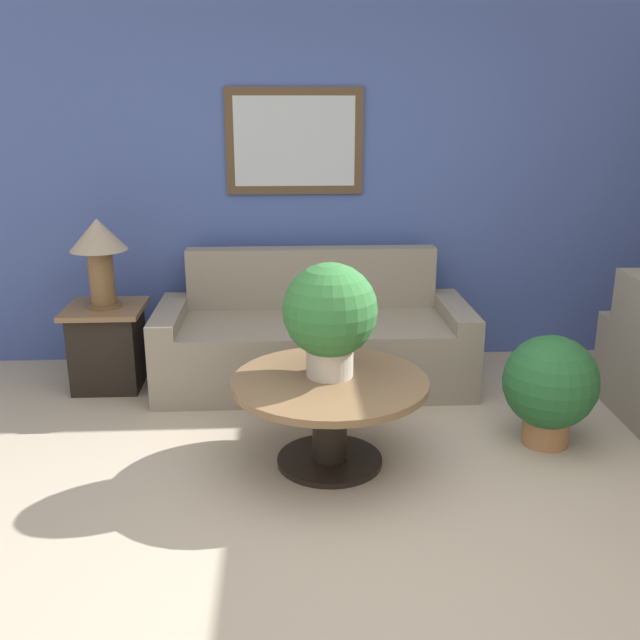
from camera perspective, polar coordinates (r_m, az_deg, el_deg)
The scene contains 8 objects.
ground_plane at distance 3.33m, azimuth 6.73°, elevation -18.30°, with size 20.00×20.00×0.00m, color tan.
wall_back at distance 5.38m, azimuth 2.41°, elevation 10.54°, with size 7.21×0.09×2.60m.
couch_main at distance 5.02m, azimuth -0.52°, elevation -1.75°, with size 2.16×0.86×0.91m.
coffee_table at distance 3.88m, azimuth 0.80°, elevation -6.63°, with size 1.06×1.06×0.50m.
side_table at distance 5.17m, azimuth -16.60°, elevation -1.97°, with size 0.52×0.52×0.58m.
table_lamp at distance 5.00m, azimuth -17.28°, elevation 5.60°, with size 0.38×0.38×0.60m.
potted_plant_on_table at distance 3.77m, azimuth 0.80°, elevation 0.46°, with size 0.51×0.51×0.62m.
potted_plant_floor at distance 4.31m, azimuth 17.93°, elevation -5.01°, with size 0.54×0.54×0.66m.
Camera 1 is at (-0.51, -2.67, 1.93)m, focal length 40.00 mm.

